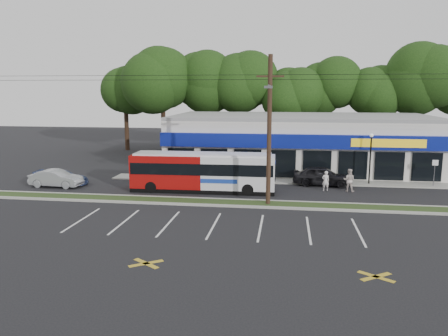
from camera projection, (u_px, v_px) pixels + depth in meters
name	position (u px, v px, depth m)	size (l,w,h in m)	color
ground	(222.00, 207.00, 29.15)	(120.00, 120.00, 0.00)	black
grass_strip	(224.00, 203.00, 30.11)	(40.00, 1.60, 0.12)	#293B18
curb_south	(223.00, 206.00, 29.28)	(40.00, 0.25, 0.14)	#9E9E93
curb_north	(226.00, 200.00, 30.94)	(40.00, 0.25, 0.14)	#9E9E93
sidewalk	(295.00, 181.00, 37.21)	(32.00, 2.20, 0.10)	#9E9E93
strip_mall	(300.00, 142.00, 43.42)	(25.00, 12.55, 5.30)	silver
utility_pole	(267.00, 126.00, 28.70)	(50.00, 2.77, 10.00)	black
lamp_post	(371.00, 153.00, 35.72)	(0.30, 0.30, 4.25)	black
sign_post	(435.00, 168.00, 34.99)	(0.45, 0.10, 2.23)	#59595E
tree_line	(287.00, 84.00, 52.45)	(46.76, 6.76, 11.83)	black
metrobus	(203.00, 171.00, 33.56)	(11.11, 2.60, 2.97)	#950C0B
car_dark	(322.00, 176.00, 35.74)	(1.89, 4.69, 1.60)	black
car_silver	(56.00, 178.00, 35.22)	(1.48, 4.23, 1.39)	#95989C
car_blue	(62.00, 178.00, 35.98)	(1.73, 4.25, 1.23)	navy
pedestrian_a	(326.00, 181.00, 33.85)	(0.57, 0.37, 1.57)	white
pedestrian_b	(349.00, 180.00, 33.58)	(0.86, 0.67, 1.77)	beige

